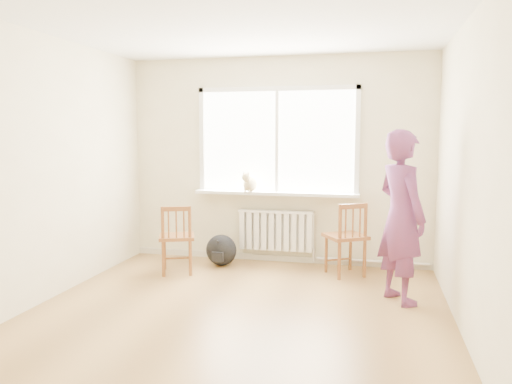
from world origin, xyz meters
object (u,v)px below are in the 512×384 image
Objects in this scene: person at (401,217)px; cat at (250,183)px; backpack at (221,250)px; chair_right at (347,239)px; chair_left at (177,239)px.

cat is at bearing 25.29° from person.
cat reaches higher than backpack.
backpack is (-1.61, 0.11, -0.25)m from chair_right.
chair_left is 0.49× the size of person.
cat is at bearing -158.37° from chair_left.
cat is 1.01× the size of backpack.
person reaches higher than chair_left.
person reaches higher than backpack.
cat reaches higher than chair_left.
chair_left is at bearing -130.29° from backpack.
backpack is (-2.18, 0.91, -0.67)m from person.
chair_left is 0.68m from backpack.
chair_left is 1.20m from cat.
chair_left is 2.10× the size of backpack.
backpack is at bearing -151.49° from chair_left.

